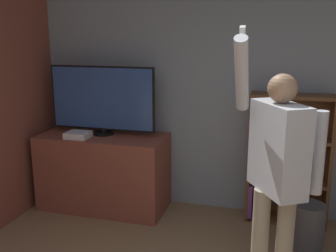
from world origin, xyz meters
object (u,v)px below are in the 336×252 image
at_px(game_console, 78,135).
at_px(bookshelf, 279,162).
at_px(waste_bin, 308,226).
at_px(television, 102,100).
at_px(person, 277,166).

bearing_deg(game_console, bookshelf, 9.91).
relative_size(game_console, waste_bin, 0.57).
xyz_separation_m(television, person, (1.91, -1.17, -0.21)).
bearing_deg(person, television, -153.08).
height_order(game_console, waste_bin, game_console).
relative_size(television, bookshelf, 0.88).
bearing_deg(waste_bin, bookshelf, 118.99).
bearing_deg(game_console, person, -24.35).
relative_size(television, waste_bin, 2.75).
height_order(person, waste_bin, person).
height_order(television, waste_bin, television).
bearing_deg(bookshelf, television, -175.25).
height_order(television, bookshelf, television).
relative_size(television, game_console, 4.83).
distance_m(television, person, 2.25).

